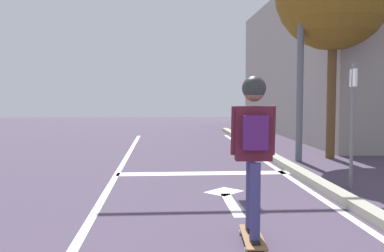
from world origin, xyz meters
TOP-DOWN VIEW (x-y plane):
  - lane_line_center at (-0.37, 6.00)m, footprint 0.12×20.00m
  - lane_line_curbside at (3.05, 6.00)m, footprint 0.12×20.00m
  - stop_bar at (1.41, 7.72)m, footprint 3.57×0.40m
  - lane_arrow_stem at (1.59, 5.17)m, footprint 0.16×1.40m
  - lane_arrow_head at (1.59, 6.02)m, footprint 0.71×0.71m
  - curb_strip at (3.30, 6.00)m, footprint 0.24×24.00m
  - skateboard at (1.55, 3.48)m, footprint 0.29×0.87m
  - skater at (1.55, 3.47)m, footprint 0.48×0.64m
  - street_sign_post at (3.83, 6.15)m, footprint 0.13×0.44m

SIDE VIEW (x-z plane):
  - lane_line_center at x=-0.37m, z-range 0.00..0.01m
  - lane_line_curbside at x=3.05m, z-range 0.00..0.01m
  - stop_bar at x=1.41m, z-range 0.00..0.01m
  - lane_arrow_stem at x=1.59m, z-range 0.00..0.01m
  - lane_arrow_head at x=1.59m, z-range 0.00..0.01m
  - skateboard at x=1.55m, z-range 0.03..0.11m
  - curb_strip at x=3.30m, z-range 0.00..0.14m
  - skater at x=1.55m, z-range 0.33..2.08m
  - street_sign_post at x=3.83m, z-range 0.34..2.50m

